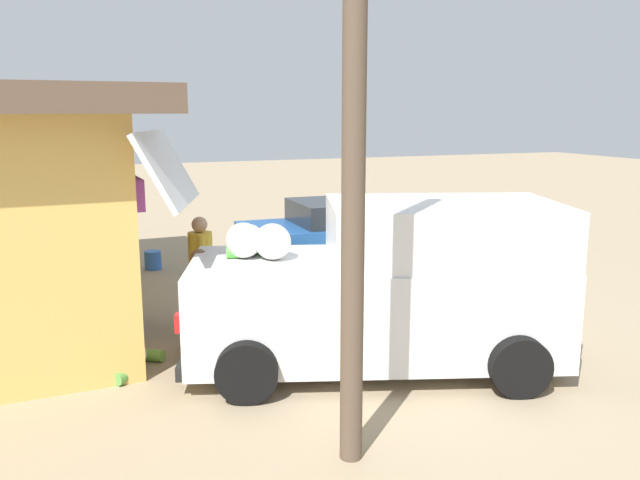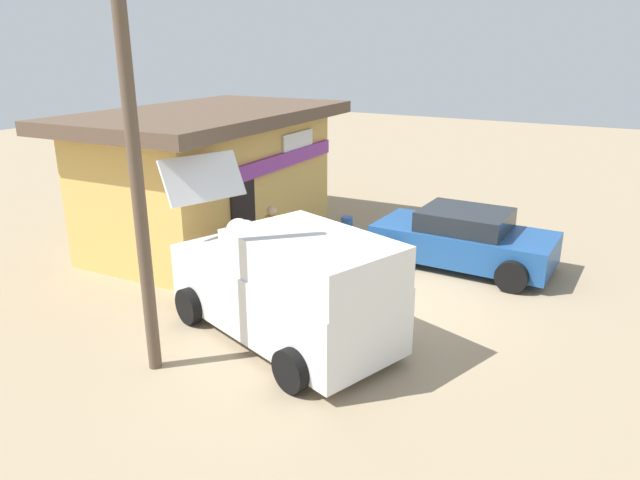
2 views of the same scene
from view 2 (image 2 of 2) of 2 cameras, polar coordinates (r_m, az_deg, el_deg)
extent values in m
plane|color=#9E896B|center=(11.97, 7.47, -5.49)|extent=(60.00, 60.00, 0.00)
cube|color=#E0B259|center=(15.21, -10.44, 5.60)|extent=(6.60, 3.66, 3.03)
cube|color=purple|center=(14.11, -4.91, 7.36)|extent=(6.12, 0.42, 0.36)
cube|color=black|center=(13.46, -7.48, 1.79)|extent=(0.90, 0.10, 2.00)
cube|color=white|center=(15.27, -2.17, 9.42)|extent=(1.50, 0.13, 0.60)
cube|color=brown|center=(14.93, -10.82, 11.85)|extent=(7.63, 4.69, 0.31)
cube|color=white|center=(10.10, -3.78, -5.40)|extent=(3.12, 4.70, 1.13)
cube|color=white|center=(9.17, -0.72, -1.79)|extent=(2.53, 3.11, 0.68)
cube|color=black|center=(8.31, 5.15, -4.33)|extent=(1.50, 0.57, 0.52)
cube|color=white|center=(11.48, -11.34, 5.96)|extent=(1.72, 0.99, 0.85)
ellipsoid|color=silver|center=(10.78, -7.46, 0.50)|extent=(0.52, 0.43, 0.43)
ellipsoid|color=silver|center=(11.14, -7.37, 0.99)|extent=(0.47, 0.39, 0.39)
ellipsoid|color=silver|center=(11.12, -8.01, 1.02)|extent=(0.51, 0.42, 0.42)
cylinder|color=#60AD44|center=(11.05, -5.70, 0.14)|extent=(0.25, 0.14, 0.11)
cylinder|color=#50B73F|center=(11.22, -8.35, 0.44)|extent=(0.21, 0.27, 0.16)
cylinder|color=#5BAA3D|center=(11.13, -6.83, 0.25)|extent=(0.12, 0.25, 0.11)
cylinder|color=#5DAA2E|center=(11.19, -7.26, 0.41)|extent=(0.28, 0.31, 0.15)
cube|color=black|center=(11.98, -10.26, -4.24)|extent=(1.68, 0.63, 0.16)
cube|color=red|center=(11.47, -13.48, -2.60)|extent=(0.15, 0.10, 0.20)
cube|color=red|center=(12.15, -7.57, -1.03)|extent=(0.15, 0.10, 0.20)
cylinder|color=black|center=(8.72, -2.84, -12.61)|extent=(0.42, 0.71, 0.67)
cylinder|color=black|center=(9.91, 6.18, -8.63)|extent=(0.42, 0.71, 0.67)
cylinder|color=black|center=(10.92, -12.66, -6.32)|extent=(0.42, 0.71, 0.67)
cylinder|color=black|center=(11.89, -4.37, -3.78)|extent=(0.42, 0.71, 0.67)
cube|color=#1E4C8C|center=(13.71, 13.82, -0.33)|extent=(1.89, 4.00, 0.70)
cube|color=#1E2328|center=(13.55, 14.01, 1.95)|extent=(1.64, 1.93, 0.44)
cylinder|color=black|center=(12.58, 18.24, -3.44)|extent=(0.23, 0.68, 0.67)
cylinder|color=black|center=(14.39, 20.06, -0.87)|extent=(0.23, 0.68, 0.67)
cylinder|color=black|center=(13.34, 6.96, -1.34)|extent=(0.23, 0.68, 0.67)
cylinder|color=black|center=(15.07, 10.03, 0.85)|extent=(0.23, 0.68, 0.67)
cylinder|color=navy|center=(12.86, -4.11, -1.69)|extent=(0.15, 0.15, 0.81)
cylinder|color=navy|center=(12.62, -5.12, -2.12)|extent=(0.15, 0.15, 0.81)
cylinder|color=gold|center=(12.51, -4.69, 1.08)|extent=(0.38, 0.38, 0.58)
sphere|color=tan|center=(12.40, -4.74, 2.84)|extent=(0.22, 0.22, 0.22)
cylinder|color=gold|center=(12.68, -3.98, 1.40)|extent=(0.09, 0.09, 0.55)
cylinder|color=gold|center=(12.34, -5.43, 0.87)|extent=(0.09, 0.09, 0.55)
cylinder|color=navy|center=(11.55, -8.15, -4.15)|extent=(0.15, 0.15, 0.85)
cylinder|color=navy|center=(11.61, -6.50, -3.95)|extent=(0.15, 0.15, 0.85)
cylinder|color=#CC4C3F|center=(11.60, -7.70, -0.91)|extent=(0.71, 0.74, 0.61)
sphere|color=brown|center=(11.86, -8.08, 0.64)|extent=(0.23, 0.23, 0.23)
cylinder|color=#CC4C3F|center=(11.84, -9.06, -1.21)|extent=(0.09, 0.09, 0.57)
cylinder|color=#CC4C3F|center=(11.92, -6.79, -0.97)|extent=(0.09, 0.09, 0.57)
ellipsoid|color=silver|center=(12.65, -12.16, -3.44)|extent=(0.76, 0.74, 0.40)
cylinder|color=#5AA046|center=(12.44, -13.41, -4.51)|extent=(0.31, 0.32, 0.16)
cylinder|color=#6DAA31|center=(13.00, -12.16, -3.46)|extent=(0.29, 0.25, 0.13)
cylinder|color=#71AB40|center=(12.58, -10.46, -4.06)|extent=(0.29, 0.32, 0.15)
cylinder|color=#719A44|center=(12.90, -11.31, -3.64)|extent=(0.12, 0.31, 0.11)
cylinder|color=blue|center=(16.05, 2.64, 1.64)|extent=(0.33, 0.33, 0.36)
cylinder|color=brown|center=(8.79, -17.31, 3.72)|extent=(0.20, 0.20, 5.44)
camera|label=1|loc=(8.78, -53.07, -0.73)|focal=36.87mm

